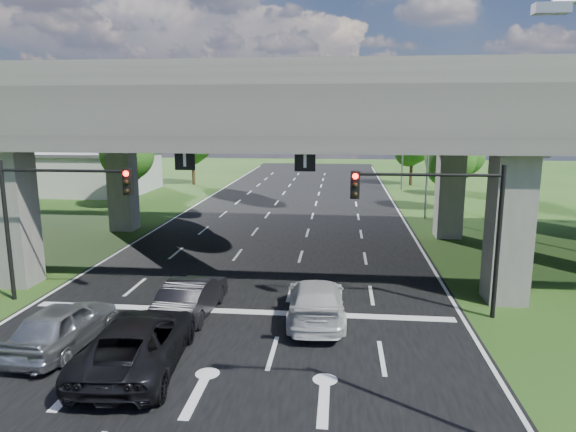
% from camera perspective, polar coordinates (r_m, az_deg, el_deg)
% --- Properties ---
extents(ground, '(160.00, 160.00, 0.00)m').
position_cam_1_polar(ground, '(18.02, -7.60, -14.65)').
color(ground, '#214215').
rests_on(ground, ground).
extents(road, '(18.00, 120.00, 0.03)m').
position_cam_1_polar(road, '(27.20, -2.72, -5.57)').
color(road, black).
rests_on(road, ground).
extents(overpass, '(80.00, 15.00, 10.00)m').
position_cam_1_polar(overpass, '(28.05, -2.26, 11.31)').
color(overpass, '#393734').
rests_on(overpass, ground).
extents(warehouse, '(20.00, 10.00, 4.00)m').
position_cam_1_polar(warehouse, '(59.22, -24.63, 4.42)').
color(warehouse, '#9E9E99').
rests_on(warehouse, ground).
extents(signal_right, '(5.76, 0.54, 6.00)m').
position_cam_1_polar(signal_right, '(20.41, 16.74, 0.42)').
color(signal_right, black).
rests_on(signal_right, ground).
extents(signal_left, '(5.76, 0.54, 6.00)m').
position_cam_1_polar(signal_left, '(23.23, -24.65, 1.12)').
color(signal_left, black).
rests_on(signal_left, ground).
extents(streetlight_far, '(3.38, 0.25, 10.00)m').
position_cam_1_polar(streetlight_far, '(40.29, 14.79, 7.92)').
color(streetlight_far, gray).
rests_on(streetlight_far, ground).
extents(streetlight_beyond, '(3.38, 0.25, 10.00)m').
position_cam_1_polar(streetlight_beyond, '(56.14, 12.30, 8.80)').
color(streetlight_beyond, gray).
rests_on(streetlight_beyond, ground).
extents(tree_left_near, '(4.50, 4.50, 7.80)m').
position_cam_1_polar(tree_left_near, '(45.54, -17.42, 6.79)').
color(tree_left_near, black).
rests_on(tree_left_near, ground).
extents(tree_left_mid, '(3.91, 3.90, 6.76)m').
position_cam_1_polar(tree_left_mid, '(54.10, -17.00, 6.72)').
color(tree_left_mid, black).
rests_on(tree_left_mid, ground).
extents(tree_left_far, '(4.80, 4.80, 8.32)m').
position_cam_1_polar(tree_left_far, '(60.25, -10.55, 8.33)').
color(tree_left_far, black).
rests_on(tree_left_far, ground).
extents(tree_right_near, '(4.20, 4.20, 7.28)m').
position_cam_1_polar(tree_right_near, '(44.83, 17.67, 6.31)').
color(tree_right_near, black).
rests_on(tree_right_near, ground).
extents(tree_right_mid, '(3.91, 3.90, 6.76)m').
position_cam_1_polar(tree_right_mid, '(53.29, 19.10, 6.54)').
color(tree_right_mid, black).
rests_on(tree_right_mid, ground).
extents(tree_right_far, '(4.50, 4.50, 7.80)m').
position_cam_1_polar(tree_right_far, '(60.39, 13.69, 7.90)').
color(tree_right_far, black).
rests_on(tree_right_far, ground).
extents(car_silver, '(2.19, 4.84, 1.61)m').
position_cam_1_polar(car_silver, '(19.26, -23.69, -11.07)').
color(car_silver, '#B2B6BA').
rests_on(car_silver, road).
extents(car_dark, '(1.84, 4.78, 1.55)m').
position_cam_1_polar(car_dark, '(20.83, -10.61, -8.72)').
color(car_dark, black).
rests_on(car_dark, road).
extents(car_white, '(2.45, 5.45, 1.55)m').
position_cam_1_polar(car_white, '(20.04, 3.13, -9.35)').
color(car_white, '#B9B9B9').
rests_on(car_white, road).
extents(car_trailing, '(3.21, 6.14, 1.65)m').
position_cam_1_polar(car_trailing, '(17.11, -16.35, -13.31)').
color(car_trailing, black).
rests_on(car_trailing, road).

